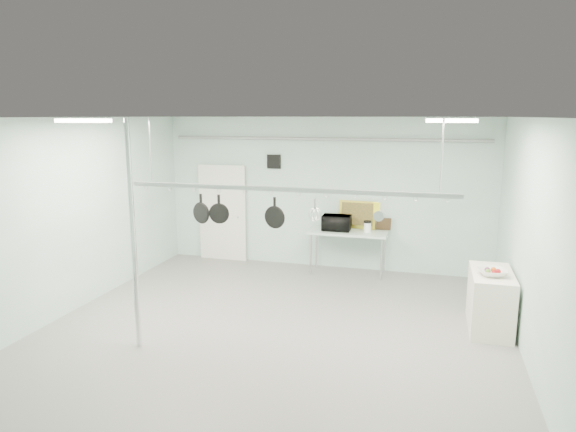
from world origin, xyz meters
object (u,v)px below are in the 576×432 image
(microwave, at_px, (337,223))
(skillet_mid, at_px, (219,208))
(fruit_bowl, at_px, (492,272))
(prep_table, at_px, (348,234))
(skillet_left, at_px, (201,208))
(pot_rack, at_px, (285,187))
(chrome_pole, at_px, (133,237))
(skillet_right, at_px, (275,213))
(coffee_canister, at_px, (367,227))
(side_cabinet, at_px, (490,301))

(microwave, distance_m, skillet_mid, 3.58)
(fruit_bowl, relative_size, skillet_mid, 1.00)
(prep_table, relative_size, skillet_left, 3.66)
(fruit_bowl, bearing_deg, pot_rack, -162.42)
(pot_rack, relative_size, skillet_mid, 11.57)
(chrome_pole, distance_m, skillet_left, 1.11)
(skillet_left, distance_m, skillet_mid, 0.29)
(fruit_bowl, height_order, skillet_left, skillet_left)
(fruit_bowl, distance_m, skillet_right, 3.34)
(prep_table, bearing_deg, skillet_left, -117.25)
(chrome_pole, height_order, skillet_mid, chrome_pole)
(pot_rack, distance_m, skillet_mid, 1.07)
(skillet_mid, height_order, skillet_right, same)
(pot_rack, relative_size, microwave, 8.40)
(coffee_canister, bearing_deg, microwave, -178.35)
(microwave, distance_m, skillet_left, 3.69)
(chrome_pole, distance_m, prep_table, 4.85)
(side_cabinet, distance_m, microwave, 3.60)
(chrome_pole, xyz_separation_m, side_cabinet, (4.85, 2.00, -1.15))
(prep_table, distance_m, pot_rack, 3.61)
(prep_table, height_order, skillet_right, skillet_right)
(prep_table, bearing_deg, fruit_bowl, -43.25)
(fruit_bowl, relative_size, skillet_left, 0.95)
(prep_table, height_order, microwave, microwave)
(coffee_canister, distance_m, skillet_right, 3.54)
(prep_table, bearing_deg, coffee_canister, 0.77)
(chrome_pole, xyz_separation_m, skillet_mid, (0.89, 0.90, 0.28))
(skillet_right, bearing_deg, skillet_left, -167.52)
(prep_table, distance_m, side_cabinet, 3.39)
(skillet_right, bearing_deg, chrome_pole, -140.29)
(pot_rack, relative_size, coffee_canister, 24.95)
(chrome_pole, relative_size, skillet_right, 7.04)
(fruit_bowl, relative_size, skillet_right, 0.92)
(pot_rack, xyz_separation_m, microwave, (0.16, 3.29, -1.17))
(skillet_left, bearing_deg, skillet_mid, 19.64)
(chrome_pole, bearing_deg, skillet_left, 56.29)
(prep_table, distance_m, microwave, 0.33)
(chrome_pole, height_order, side_cabinet, chrome_pole)
(skillet_mid, bearing_deg, prep_table, 60.75)
(microwave, bearing_deg, pot_rack, 86.43)
(microwave, xyz_separation_m, fruit_bowl, (2.76, -2.36, -0.11))
(prep_table, relative_size, coffee_canister, 8.32)
(prep_table, xyz_separation_m, coffee_canister, (0.39, 0.01, 0.17))
(skillet_left, height_order, skillet_mid, same)
(microwave, bearing_deg, fruit_bowl, 138.72)
(microwave, height_order, fruit_bowl, microwave)
(microwave, distance_m, skillet_right, 3.40)
(chrome_pole, relative_size, skillet_mid, 7.72)
(fruit_bowl, bearing_deg, skillet_left, -167.63)
(pot_rack, height_order, skillet_left, pot_rack)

